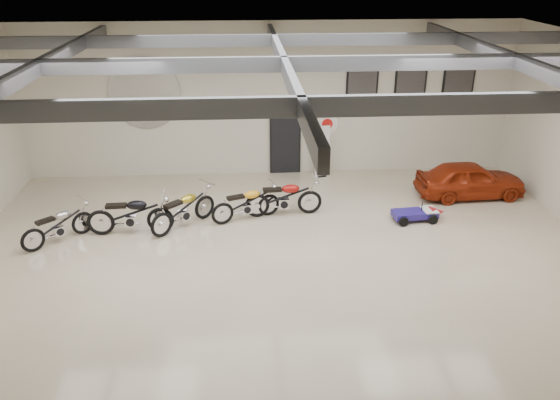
{
  "coord_description": "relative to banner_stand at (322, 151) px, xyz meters",
  "views": [
    {
      "loc": [
        -0.87,
        -11.5,
        6.83
      ],
      "look_at": [
        0.0,
        1.2,
        1.1
      ],
      "focal_mm": 35.0,
      "sensor_mm": 36.0,
      "label": 1
    }
  ],
  "objects": [
    {
      "name": "back_wall",
      "position": [
        -1.7,
        0.5,
        1.6
      ],
      "size": [
        16.0,
        0.02,
        5.0
      ],
      "primitive_type": "cube",
      "color": "beige",
      "rests_on": "floor"
    },
    {
      "name": "logo_plaque",
      "position": [
        -5.7,
        0.45,
        1.9
      ],
      "size": [
        2.3,
        0.06,
        1.16
      ],
      "primitive_type": null,
      "color": "silver",
      "rests_on": "back_wall"
    },
    {
      "name": "motorcycle_silver",
      "position": [
        -7.43,
        -4.13,
        -0.4
      ],
      "size": [
        1.82,
        1.74,
        1.0
      ],
      "primitive_type": null,
      "rotation": [
        0.0,
        0.0,
        0.74
      ],
      "color": "silver",
      "rests_on": "floor"
    },
    {
      "name": "door",
      "position": [
        -1.2,
        0.45,
        0.15
      ],
      "size": [
        0.92,
        0.08,
        2.1
      ],
      "primitive_type": "cube",
      "color": "black",
      "rests_on": "back_wall"
    },
    {
      "name": "motorcycle_yellow",
      "position": [
        -2.58,
        -3.14,
        -0.38
      ],
      "size": [
        2.07,
        1.28,
        1.03
      ],
      "primitive_type": null,
      "rotation": [
        0.0,
        0.0,
        0.36
      ],
      "color": "silver",
      "rests_on": "floor"
    },
    {
      "name": "motorcycle_red",
      "position": [
        -1.5,
        -2.91,
        -0.33
      ],
      "size": [
        2.22,
        0.85,
        1.13
      ],
      "primitive_type": null,
      "rotation": [
        0.0,
        0.0,
        0.08
      ],
      "color": "silver",
      "rests_on": "floor"
    },
    {
      "name": "poster_right",
      "position": [
        4.5,
        0.46,
        2.2
      ],
      "size": [
        1.05,
        0.08,
        1.35
      ],
      "primitive_type": null,
      "color": "black",
      "rests_on": "back_wall"
    },
    {
      "name": "motorcycle_black",
      "position": [
        -5.65,
        -3.77,
        -0.32
      ],
      "size": [
        2.24,
        0.76,
        1.16
      ],
      "primitive_type": null,
      "rotation": [
        0.0,
        0.0,
        0.03
      ],
      "color": "silver",
      "rests_on": "floor"
    },
    {
      "name": "ceiling_beams",
      "position": [
        -1.7,
        -5.5,
        3.85
      ],
      "size": [
        15.8,
        11.8,
        0.32
      ],
      "primitive_type": null,
      "color": "#4E5055",
      "rests_on": "ceiling"
    },
    {
      "name": "poster_left",
      "position": [
        1.3,
        0.46,
        2.2
      ],
      "size": [
        1.05,
        0.08,
        1.35
      ],
      "primitive_type": null,
      "color": "black",
      "rests_on": "back_wall"
    },
    {
      "name": "poster_mid",
      "position": [
        2.9,
        0.46,
        2.2
      ],
      "size": [
        1.05,
        0.08,
        1.35
      ],
      "primitive_type": null,
      "color": "black",
      "rests_on": "back_wall"
    },
    {
      "name": "floor",
      "position": [
        -1.7,
        -5.5,
        -0.9
      ],
      "size": [
        16.0,
        12.0,
        0.01
      ],
      "primitive_type": "cube",
      "color": "#C2B694",
      "rests_on": "ground"
    },
    {
      "name": "go_kart",
      "position": [
        2.27,
        -3.5,
        -0.62
      ],
      "size": [
        1.58,
        0.83,
        0.55
      ],
      "primitive_type": null,
      "rotation": [
        0.0,
        0.0,
        0.1
      ],
      "color": "navy",
      "rests_on": "floor"
    },
    {
      "name": "banner_stand",
      "position": [
        0.0,
        0.0,
        0.0
      ],
      "size": [
        0.52,
        0.31,
        1.8
      ],
      "primitive_type": null,
      "rotation": [
        0.0,
        0.0,
        0.25
      ],
      "color": "white",
      "rests_on": "floor"
    },
    {
      "name": "vintage_car",
      "position": [
        4.3,
        -1.97,
        -0.34
      ],
      "size": [
        1.45,
        3.31,
        1.11
      ],
      "primitive_type": "imported",
      "rotation": [
        0.0,
        0.0,
        1.61
      ],
      "color": "maroon",
      "rests_on": "floor"
    },
    {
      "name": "ceiling",
      "position": [
        -1.7,
        -5.5,
        4.1
      ],
      "size": [
        16.0,
        12.0,
        0.01
      ],
      "primitive_type": "cube",
      "color": "gray",
      "rests_on": "back_wall"
    },
    {
      "name": "motorcycle_gold",
      "position": [
        -4.28,
        -3.48,
        -0.35
      ],
      "size": [
        1.98,
        1.95,
        1.1
      ],
      "primitive_type": null,
      "rotation": [
        0.0,
        0.0,
        0.77
      ],
      "color": "silver",
      "rests_on": "floor"
    },
    {
      "name": "oil_sign",
      "position": [
        0.2,
        0.45,
        0.8
      ],
      "size": [
        0.72,
        0.1,
        0.72
      ],
      "primitive_type": null,
      "color": "white",
      "rests_on": "back_wall"
    }
  ]
}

